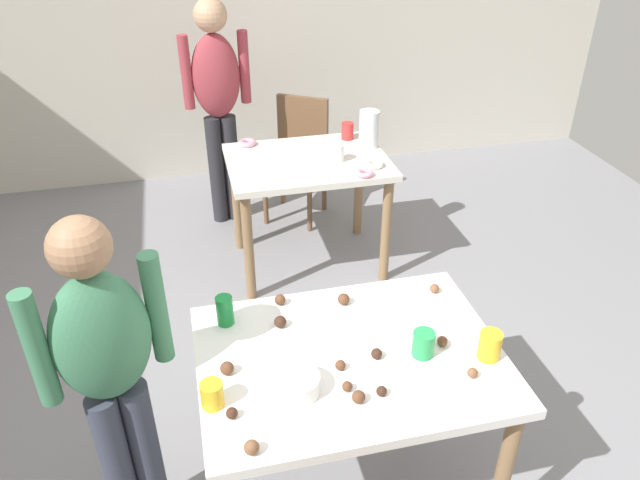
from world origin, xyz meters
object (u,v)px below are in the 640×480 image
Objects in this scene: dining_table_far at (308,177)px; chair_far_table at (298,151)px; person_adult_far at (218,95)px; pitcher_far at (369,129)px; dining_table_near at (350,375)px; soda_can at (225,310)px; person_girl_near at (109,367)px; mixing_bowl at (296,384)px.

dining_table_far is 1.11× the size of chair_far_table.
person_adult_far is 6.76× the size of pitcher_far.
dining_table_near is 0.70× the size of person_adult_far.
soda_can is at bearing -114.00° from dining_table_far.
pitcher_far reaches higher than chair_far_table.
person_adult_far is at bearing 144.32° from pitcher_far.
dining_table_far is at bearing 57.99° from person_girl_near.
person_girl_near reaches higher than pitcher_far.
mixing_bowl is 0.69× the size of pitcher_far.
person_girl_near is 2.48m from person_adult_far.
dining_table_far is at bearing 82.82° from dining_table_near.
dining_table_far is at bearing 66.00° from soda_can.
person_adult_far is (-0.46, 0.73, 0.32)m from dining_table_far.
dining_table_near is 0.79× the size of person_girl_near.
pitcher_far is at bearing 55.54° from soda_can.
person_girl_near reaches higher than dining_table_near.
dining_table_near is 1.94m from pitcher_far.
person_adult_far is at bearing 85.23° from soda_can.
pitcher_far is at bearing -35.68° from person_adult_far.
pitcher_far reaches higher than dining_table_far.
soda_can is at bearing -124.46° from pitcher_far.
person_girl_near is 0.63m from mixing_bowl.
chair_far_table is 3.74× the size of pitcher_far.
pitcher_far is (1.05, 1.53, 0.06)m from soda_can.
pitcher_far is at bearing 70.86° from dining_table_near.
chair_far_table is 0.62× the size of person_girl_near.
dining_table_far is 0.49m from pitcher_far.
mixing_bowl is 1.31× the size of soda_can.
person_adult_far is (-0.54, 0.03, 0.45)m from chair_far_table.
dining_table_near is 6.91× the size of mixing_bowl.
dining_table_far is 0.69× the size of person_girl_near.
soda_can is at bearing 146.17° from dining_table_near.
person_girl_near is (-1.05, -1.68, 0.21)m from dining_table_far.
person_girl_near is at bearing -115.42° from chair_far_table.
person_adult_far is at bearing 177.34° from chair_far_table.
mixing_bowl is at bearing -89.66° from person_adult_far.
person_adult_far reaches higher than chair_far_table.
dining_table_far is 6.04× the size of mixing_bowl.
chair_far_table is 5.44× the size of mixing_bowl.
person_adult_far reaches higher than person_girl_near.
dining_table_near is at bearing -109.14° from pitcher_far.
dining_table_far is at bearing -57.77° from person_adult_far.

